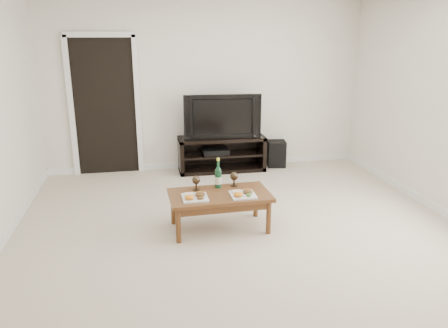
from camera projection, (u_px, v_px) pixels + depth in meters
floor at (246, 242)px, 4.61m from camera, size 5.50×5.50×0.00m
back_wall at (206, 87)px, 6.83m from camera, size 5.00×0.04×2.60m
doorway at (105, 108)px, 6.60m from camera, size 0.90×0.02×2.05m
media_console at (222, 154)px, 6.91m from camera, size 1.36×0.45×0.55m
television at (222, 115)px, 6.73m from camera, size 1.19×0.23×0.68m
av_receiver at (216, 151)px, 6.87m from camera, size 0.41×0.31×0.08m
subwoofer at (276, 154)px, 7.15m from camera, size 0.32×0.32×0.42m
coffee_table at (220, 211)px, 4.87m from camera, size 1.13×0.64×0.42m
plate_left at (195, 196)px, 4.66m from camera, size 0.27×0.27×0.07m
plate_right at (243, 193)px, 4.73m from camera, size 0.27×0.27×0.07m
wine_bottle at (218, 173)px, 4.95m from camera, size 0.07×0.07×0.35m
goblet_left at (196, 183)px, 4.89m from camera, size 0.09×0.09×0.17m
goblet_right at (234, 179)px, 5.01m from camera, size 0.09×0.09×0.17m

